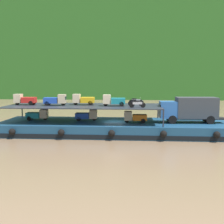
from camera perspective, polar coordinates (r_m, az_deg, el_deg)
name	(u,v)px	position (r m, az deg, el deg)	size (l,w,h in m)	color
ground_plane	(114,133)	(36.10, 0.47, -4.26)	(400.00, 400.00, 0.00)	#7F664C
hillside_far_bank	(128,41)	(110.65, 3.23, 13.85)	(145.39, 38.54, 36.67)	#286023
cargo_barge	(114,128)	(35.93, 0.47, -3.10)	(28.33, 8.83, 1.50)	navy
covered_lorry	(190,109)	(35.99, 15.20, 0.61)	(7.92, 2.52, 3.10)	#285BA3
cargo_rack	(84,106)	(36.06, -5.56, 1.21)	(19.13, 7.42, 2.00)	#232833
mini_truck_lower_stern	(38,115)	(38.29, -14.58, -0.53)	(2.78, 1.27, 1.38)	teal
mini_truck_lower_aft	(87,115)	(36.67, -5.06, -0.65)	(2.78, 1.26, 1.38)	#1E47B7
mini_truck_lower_mid	(135,117)	(35.10, 4.59, -0.98)	(2.79, 1.29, 1.38)	orange
mini_truck_upper_stern	(25,99)	(38.22, -16.97, 2.40)	(2.75, 1.21, 1.38)	red
mini_truck_upper_mid	(55,100)	(36.57, -11.18, 2.38)	(2.79, 1.28, 1.38)	#1E47B7
mini_truck_upper_fore	(83,100)	(36.70, -5.75, 2.49)	(2.78, 1.28, 1.38)	gold
mini_truck_upper_bow	(114,100)	(35.07, 0.34, 2.33)	(2.77, 1.25, 1.38)	teal
motorcycle_upper_port	(137,104)	(33.25, 5.03, 1.62)	(1.90, 0.55, 0.87)	black
motorcycle_upper_centre	(135,102)	(35.47, 4.69, 1.94)	(1.90, 0.55, 0.87)	black
motorcycle_upper_stbd	(136,101)	(37.70, 4.79, 2.21)	(1.90, 0.55, 0.87)	black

